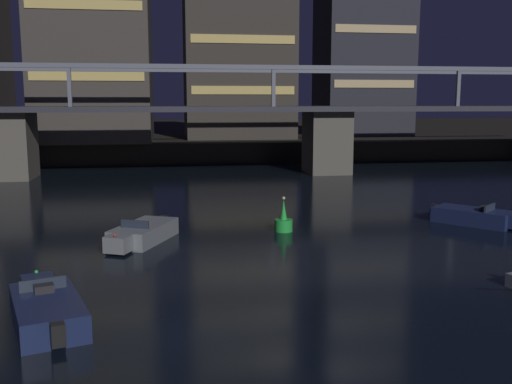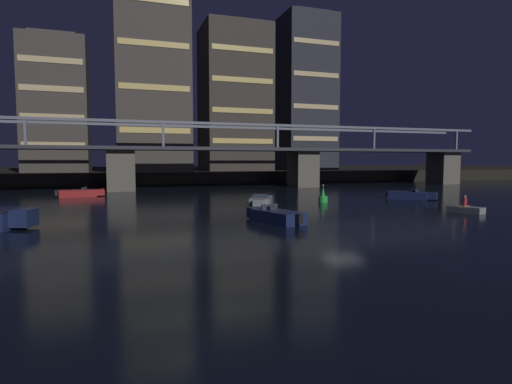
# 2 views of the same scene
# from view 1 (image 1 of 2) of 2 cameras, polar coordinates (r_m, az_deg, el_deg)

# --- Properties ---
(ground_plane) EXTENTS (400.00, 400.00, 0.00)m
(ground_plane) POSITION_cam_1_polar(r_m,az_deg,el_deg) (16.75, -6.11, -13.81)
(ground_plane) COLOR black
(far_riverbank) EXTENTS (240.00, 80.00, 2.20)m
(far_riverbank) POSITION_cam_1_polar(r_m,az_deg,el_deg) (99.24, -8.27, 5.71)
(far_riverbank) COLOR black
(far_riverbank) RESTS_ON ground
(river_bridge) EXTENTS (87.53, 6.40, 9.38)m
(river_bridge) POSITION_cam_1_polar(r_m,az_deg,el_deg) (51.13, -7.97, 6.31)
(river_bridge) COLOR #605B51
(river_bridge) RESTS_ON ground
(tower_central) EXTENTS (12.25, 11.37, 27.63)m
(tower_central) POSITION_cam_1_polar(r_m,az_deg,el_deg) (70.48, -1.88, 16.56)
(tower_central) COLOR #38332D
(tower_central) RESTS_ON far_riverbank
(tower_east_tall) EXTENTS (10.56, 9.00, 31.77)m
(tower_east_tall) POSITION_cam_1_polar(r_m,az_deg,el_deg) (75.66, 10.52, 17.48)
(tower_east_tall) COLOR #282833
(tower_east_tall) RESTS_ON far_riverbank
(speedboat_near_center) EXTENTS (3.25, 5.01, 1.16)m
(speedboat_near_center) POSITION_cam_1_polar(r_m,az_deg,el_deg) (27.42, -11.11, -3.99)
(speedboat_near_center) COLOR gray
(speedboat_near_center) RESTS_ON ground
(speedboat_near_right) EXTENTS (2.91, 5.15, 1.16)m
(speedboat_near_right) POSITION_cam_1_polar(r_m,az_deg,el_deg) (18.51, -19.80, -10.68)
(speedboat_near_right) COLOR #19234C
(speedboat_near_right) RESTS_ON ground
(speedboat_mid_center) EXTENTS (4.17, 4.57, 1.16)m
(speedboat_mid_center) POSITION_cam_1_polar(r_m,az_deg,el_deg) (32.86, 20.78, -2.28)
(speedboat_mid_center) COLOR #19234C
(speedboat_mid_center) RESTS_ON ground
(channel_buoy) EXTENTS (0.90, 0.90, 1.76)m
(channel_buoy) POSITION_cam_1_polar(r_m,az_deg,el_deg) (29.16, 2.71, -2.94)
(channel_buoy) COLOR green
(channel_buoy) RESTS_ON ground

